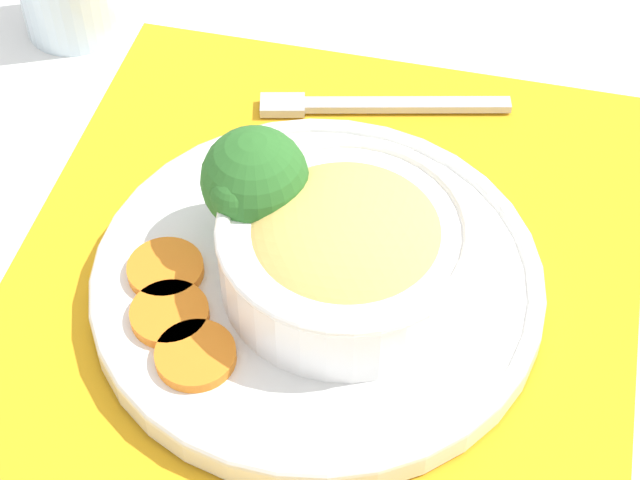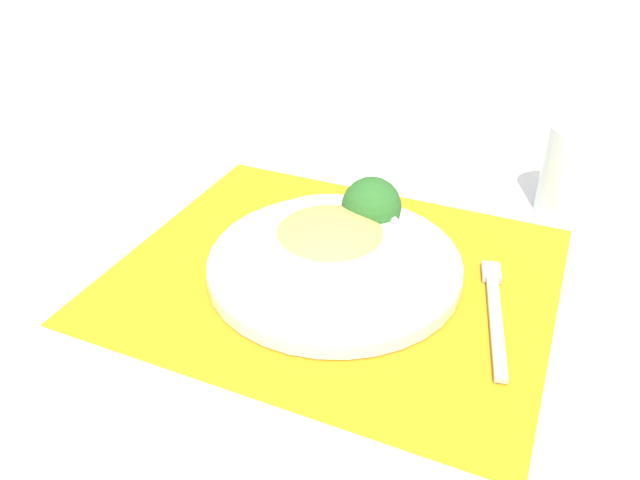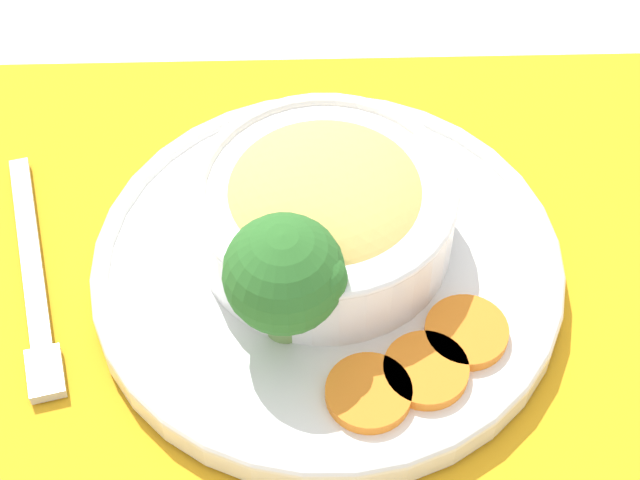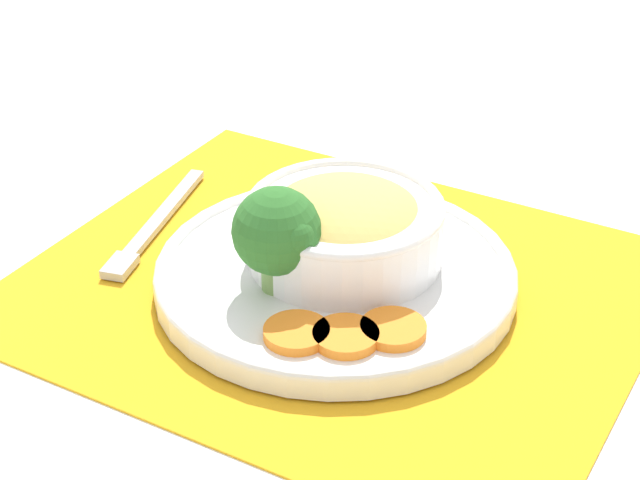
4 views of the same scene
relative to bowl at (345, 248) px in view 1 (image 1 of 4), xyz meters
name	(u,v)px [view 1 (image 1 of 4)]	position (x,y,z in m)	size (l,w,h in m)	color
ground_plane	(317,296)	(0.00, 0.02, -0.05)	(4.00, 4.00, 0.00)	white
placemat	(317,294)	(0.00, 0.02, -0.05)	(0.50, 0.43, 0.00)	orange
plate	(317,281)	(0.00, 0.02, -0.03)	(0.28, 0.28, 0.02)	white
bowl	(345,248)	(0.00, 0.00, 0.00)	(0.15, 0.15, 0.06)	white
broccoli_floret	(254,182)	(0.03, 0.06, 0.02)	(0.07, 0.07, 0.08)	#759E51
carrot_slice_near	(166,269)	(-0.01, 0.11, -0.03)	(0.05, 0.05, 0.01)	orange
carrot_slice_middle	(170,314)	(-0.05, 0.10, -0.03)	(0.05, 0.05, 0.01)	orange
carrot_slice_far	(196,355)	(-0.07, 0.08, -0.03)	(0.05, 0.05, 0.01)	orange
fork	(360,105)	(0.17, 0.01, -0.04)	(0.04, 0.18, 0.01)	#B7B7BC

